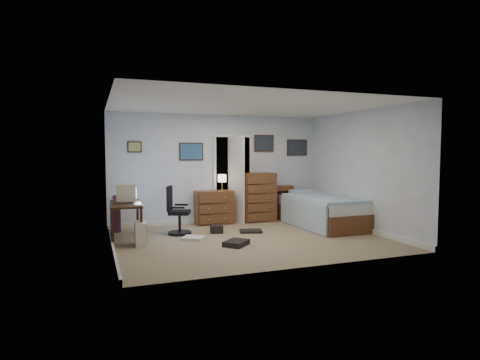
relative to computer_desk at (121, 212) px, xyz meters
name	(u,v)px	position (x,y,z in m)	size (l,w,h in m)	color
floor	(250,239)	(2.28, -0.74, -0.54)	(5.00, 4.00, 0.02)	#9B896B
computer_desk	(121,212)	(0.00, 0.00, 0.00)	(0.61, 1.23, 0.69)	#331C11
crt_monitor	(126,193)	(0.11, 0.15, 0.33)	(0.37, 0.35, 0.33)	beige
keyboard	(138,204)	(0.26, -0.35, 0.17)	(0.14, 0.37, 0.02)	beige
pc_tower	(141,234)	(0.28, -0.55, -0.33)	(0.21, 0.40, 0.42)	beige
office_chair	(177,216)	(1.07, 0.16, -0.16)	(0.61, 0.61, 0.97)	black
media_stack	(117,214)	(-0.04, 0.83, -0.16)	(0.15, 0.15, 0.75)	maroon
low_dresser	(214,207)	(2.10, 1.04, -0.16)	(0.85, 0.43, 0.76)	brown
table_lamp	(222,179)	(2.30, 1.04, 0.49)	(0.20, 0.20, 0.37)	gold
doorway	(229,178)	(2.63, 1.53, 0.47)	(0.96, 1.12, 2.05)	black
tall_dresser	(258,197)	(3.18, 1.01, 0.04)	(0.78, 0.46, 1.15)	brown
headboard_bookcase	(276,202)	(3.69, 1.12, -0.10)	(0.91, 0.24, 0.81)	brown
bed	(322,211)	(4.27, -0.07, -0.19)	(1.23, 2.24, 0.73)	brown
wall_posters	(242,147)	(2.85, 1.24, 1.21)	(4.38, 0.04, 0.60)	#331E11
floor_clutter	(226,236)	(1.86, -0.55, -0.49)	(1.79, 1.56, 0.16)	black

